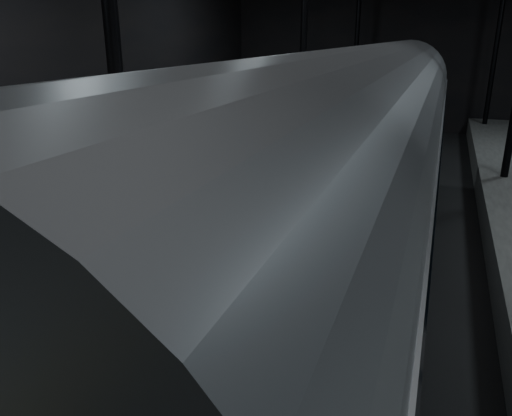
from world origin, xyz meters
The scene contains 6 objects.
ground centered at (0.00, 0.00, 0.00)m, with size 44.00×44.00×0.00m, color black.
platform_left centered at (-7.50, 0.00, 0.50)m, with size 9.00×43.80×1.00m, color #4A4A48.
tactile_strip centered at (-3.25, 0.00, 1.00)m, with size 0.50×43.80×0.01m, color olive.
track centered at (0.00, 0.00, 0.07)m, with size 2.40×43.00×0.24m.
train centered at (0.00, -0.40, 3.08)m, with size 3.09×20.63×5.51m.
woman centered at (-3.80, -1.60, 1.78)m, with size 0.57×0.37×1.56m, color #93725A.
Camera 1 is at (1.45, -11.33, 5.82)m, focal length 35.00 mm.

